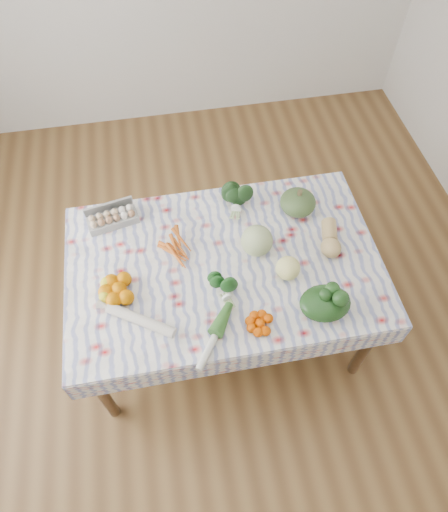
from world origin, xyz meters
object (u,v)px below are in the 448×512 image
Objects in this scene: butternut_squash at (330,238)px; grapefruit at (288,268)px; kabocha_squash at (298,202)px; egg_carton at (113,219)px; dining_table at (224,271)px; cabbage at (257,241)px.

butternut_squash is 0.32m from grapefruit.
kabocha_squash is 0.87× the size of butternut_squash.
kabocha_squash is at bearing -16.72° from egg_carton.
grapefruit reaches higher than egg_carton.
kabocha_squash is 0.28m from butternut_squash.
butternut_squash is 1.85× the size of grapefruit.
egg_carton is 1.19× the size of butternut_squash.
kabocha_squash is at bearing 68.04° from grapefruit.
butternut_squash is at bearing 1.79° from dining_table.
egg_carton is at bearing 146.64° from dining_table.
cabbage reaches higher than egg_carton.
dining_table is at bearing 156.08° from grapefruit.
kabocha_squash reaches higher than grapefruit.
cabbage reaches higher than grapefruit.
egg_carton is (-0.56, 0.37, 0.12)m from dining_table.
grapefruit reaches higher than butternut_squash.
egg_carton is 2.20× the size of grapefruit.
kabocha_squash is 0.45m from grapefruit.
dining_table is 0.60m from butternut_squash.
grapefruit reaches higher than dining_table.
kabocha_squash is (0.47, 0.28, 0.15)m from dining_table.
egg_carton is 1.00m from grapefruit.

